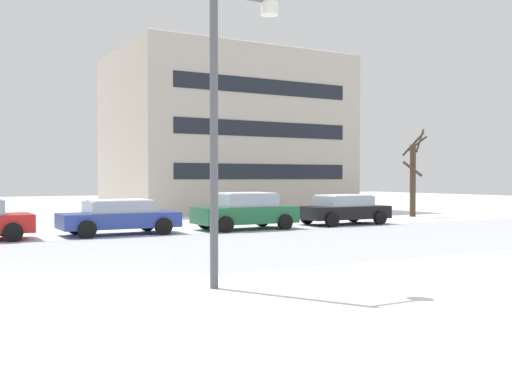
# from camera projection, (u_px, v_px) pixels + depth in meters

# --- Properties ---
(ground_plane) EXTENTS (120.00, 120.00, 0.00)m
(ground_plane) POSITION_uv_depth(u_px,v_px,m) (27.00, 283.00, 12.11)
(ground_plane) COLOR white
(road_surface) EXTENTS (80.00, 9.36, 0.00)m
(road_surface) POSITION_uv_depth(u_px,v_px,m) (5.00, 261.00, 15.32)
(road_surface) COLOR #B7BCC4
(road_surface) RESTS_ON ground
(street_lamp) EXTENTS (1.49, 0.36, 5.83)m
(street_lamp) POSITION_uv_depth(u_px,v_px,m) (225.00, 106.00, 11.56)
(street_lamp) COLOR #4C4F54
(street_lamp) RESTS_ON ground
(parked_car_blue) EXTENTS (4.37, 2.11, 1.32)m
(parked_car_blue) POSITION_uv_depth(u_px,v_px,m) (119.00, 216.00, 22.49)
(parked_car_blue) COLOR #283D93
(parked_car_blue) RESTS_ON ground
(parked_car_green) EXTENTS (4.21, 2.13, 1.53)m
(parked_car_green) POSITION_uv_depth(u_px,v_px,m) (245.00, 211.00, 24.77)
(parked_car_green) COLOR #1E6038
(parked_car_green) RESTS_ON ground
(parked_car_black) EXTENTS (4.17, 2.16, 1.36)m
(parked_car_black) POSITION_uv_depth(u_px,v_px,m) (343.00, 209.00, 27.46)
(parked_car_black) COLOR black
(parked_car_black) RESTS_ON ground
(tree_far_mid) EXTENTS (1.66, 1.66, 4.81)m
(tree_far_mid) POSITION_uv_depth(u_px,v_px,m) (413.00, 176.00, 33.02)
(tree_far_mid) COLOR #423326
(tree_far_mid) RESTS_ON ground
(building_far_right) EXTENTS (14.30, 10.58, 10.14)m
(building_far_right) POSITION_uv_depth(u_px,v_px,m) (225.00, 134.00, 39.86)
(building_far_right) COLOR #B2A899
(building_far_right) RESTS_ON ground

